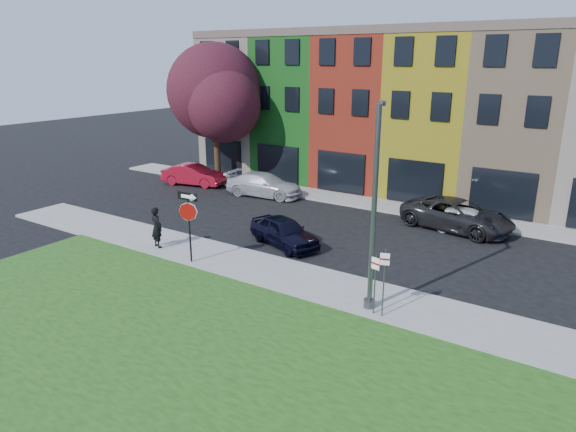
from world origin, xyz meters
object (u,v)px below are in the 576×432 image
Objects in this scene: man at (157,227)px; sedan_near at (284,232)px; stop_sign at (188,213)px; street_lamp at (374,209)px.

man is 5.97m from sedan_near.
stop_sign is at bearing -176.74° from man.
man is at bearing 159.73° from street_lamp.
street_lamp is at bearing -99.99° from sedan_near.
street_lamp reaches higher than man.
stop_sign is 4.97m from sedan_near.
sedan_near is (2.07, 4.20, -1.65)m from stop_sign.
man reaches higher than sedan_near.
stop_sign reaches higher than sedan_near.
sedan_near is at bearing 128.72° from street_lamp.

